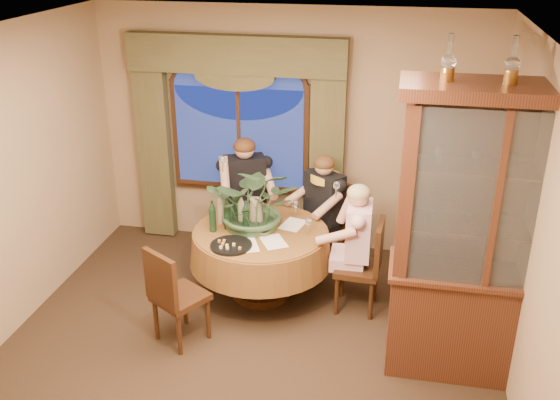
% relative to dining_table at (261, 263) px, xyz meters
% --- Properties ---
extents(floor, '(5.00, 5.00, 0.00)m').
position_rel_dining_table_xyz_m(floor, '(0.08, -1.25, -0.38)').
color(floor, black).
rests_on(floor, ground).
extents(wall_back, '(4.50, 0.00, 4.50)m').
position_rel_dining_table_xyz_m(wall_back, '(0.08, 1.25, 1.02)').
color(wall_back, '#987B59').
rests_on(wall_back, ground).
extents(wall_right, '(0.00, 5.00, 5.00)m').
position_rel_dining_table_xyz_m(wall_right, '(2.33, -1.25, 1.02)').
color(wall_right, '#987B59').
rests_on(wall_right, ground).
extents(ceiling, '(5.00, 5.00, 0.00)m').
position_rel_dining_table_xyz_m(ceiling, '(0.08, -1.25, 2.42)').
color(ceiling, white).
rests_on(ceiling, wall_back).
extents(window, '(1.62, 0.10, 1.32)m').
position_rel_dining_table_xyz_m(window, '(-0.52, 1.18, 0.92)').
color(window, navy).
rests_on(window, wall_back).
extents(arched_transom, '(1.60, 0.06, 0.44)m').
position_rel_dining_table_xyz_m(arched_transom, '(-0.52, 1.18, 1.71)').
color(arched_transom, navy).
rests_on(arched_transom, wall_back).
extents(drapery_left, '(0.38, 0.14, 2.32)m').
position_rel_dining_table_xyz_m(drapery_left, '(-1.55, 1.13, 0.80)').
color(drapery_left, '#413F21').
rests_on(drapery_left, floor).
extents(drapery_right, '(0.38, 0.14, 2.32)m').
position_rel_dining_table_xyz_m(drapery_right, '(0.51, 1.13, 0.80)').
color(drapery_right, '#413F21').
rests_on(drapery_right, floor).
extents(swag_valance, '(2.45, 0.16, 0.42)m').
position_rel_dining_table_xyz_m(swag_valance, '(-0.52, 1.10, 1.90)').
color(swag_valance, '#413F21').
rests_on(swag_valance, wall_back).
extents(dining_table, '(1.83, 1.83, 0.75)m').
position_rel_dining_table_xyz_m(dining_table, '(0.00, 0.00, 0.00)').
color(dining_table, maroon).
rests_on(dining_table, floor).
extents(china_cabinet, '(1.55, 0.61, 2.52)m').
position_rel_dining_table_xyz_m(china_cabinet, '(2.04, -0.80, 0.88)').
color(china_cabinet, '#3B1D12').
rests_on(china_cabinet, floor).
extents(oil_lamp_left, '(0.11, 0.11, 0.34)m').
position_rel_dining_table_xyz_m(oil_lamp_left, '(1.60, -0.80, 2.31)').
color(oil_lamp_left, '#A5722D').
rests_on(oil_lamp_left, china_cabinet).
extents(oil_lamp_center, '(0.11, 0.11, 0.34)m').
position_rel_dining_table_xyz_m(oil_lamp_center, '(2.04, -0.80, 2.31)').
color(oil_lamp_center, '#A5722D').
rests_on(oil_lamp_center, china_cabinet).
extents(chair_right, '(0.44, 0.44, 0.96)m').
position_rel_dining_table_xyz_m(chair_right, '(0.99, -0.05, 0.10)').
color(chair_right, black).
rests_on(chair_right, floor).
extents(chair_back_right, '(0.58, 0.58, 0.96)m').
position_rel_dining_table_xyz_m(chair_back_right, '(0.54, 0.78, 0.10)').
color(chair_back_right, black).
rests_on(chair_back_right, floor).
extents(chair_back, '(0.54, 0.54, 0.96)m').
position_rel_dining_table_xyz_m(chair_back, '(-0.39, 0.99, 0.10)').
color(chair_back, black).
rests_on(chair_back, floor).
extents(chair_front_left, '(0.58, 0.58, 0.96)m').
position_rel_dining_table_xyz_m(chair_front_left, '(-0.55, -0.89, 0.10)').
color(chair_front_left, black).
rests_on(chair_front_left, floor).
extents(person_pink, '(0.44, 0.48, 1.32)m').
position_rel_dining_table_xyz_m(person_pink, '(0.98, 0.02, 0.28)').
color(person_pink, beige).
rests_on(person_pink, floor).
extents(person_back, '(0.66, 0.64, 1.43)m').
position_rel_dining_table_xyz_m(person_back, '(-0.38, 0.86, 0.34)').
color(person_back, black).
rests_on(person_back, floor).
extents(person_scarf, '(0.64, 0.63, 1.33)m').
position_rel_dining_table_xyz_m(person_scarf, '(0.55, 0.75, 0.29)').
color(person_scarf, black).
rests_on(person_scarf, floor).
extents(stoneware_vase, '(0.15, 0.15, 0.28)m').
position_rel_dining_table_xyz_m(stoneware_vase, '(-0.08, 0.13, 0.52)').
color(stoneware_vase, gray).
rests_on(stoneware_vase, dining_table).
extents(centerpiece_plant, '(0.91, 1.01, 0.79)m').
position_rel_dining_table_xyz_m(centerpiece_plant, '(-0.06, 0.09, 0.97)').
color(centerpiece_plant, '#335333').
rests_on(centerpiece_plant, dining_table).
extents(olive_bowl, '(0.16, 0.16, 0.05)m').
position_rel_dining_table_xyz_m(olive_bowl, '(0.04, -0.08, 0.40)').
color(olive_bowl, '#485127').
rests_on(olive_bowl, dining_table).
extents(cheese_platter, '(0.40, 0.40, 0.02)m').
position_rel_dining_table_xyz_m(cheese_platter, '(-0.20, -0.39, 0.39)').
color(cheese_platter, black).
rests_on(cheese_platter, dining_table).
extents(wine_bottle_0, '(0.07, 0.07, 0.33)m').
position_rel_dining_table_xyz_m(wine_bottle_0, '(-0.31, 0.20, 0.54)').
color(wine_bottle_0, black).
rests_on(wine_bottle_0, dining_table).
extents(wine_bottle_1, '(0.07, 0.07, 0.33)m').
position_rel_dining_table_xyz_m(wine_bottle_1, '(-0.43, 0.08, 0.54)').
color(wine_bottle_1, tan).
rests_on(wine_bottle_1, dining_table).
extents(wine_bottle_2, '(0.07, 0.07, 0.33)m').
position_rel_dining_table_xyz_m(wine_bottle_2, '(-0.22, 0.08, 0.54)').
color(wine_bottle_2, tan).
rests_on(wine_bottle_2, dining_table).
extents(wine_bottle_3, '(0.07, 0.07, 0.33)m').
position_rel_dining_table_xyz_m(wine_bottle_3, '(-0.13, -0.05, 0.54)').
color(wine_bottle_3, black).
rests_on(wine_bottle_3, dining_table).
extents(wine_bottle_4, '(0.07, 0.07, 0.33)m').
position_rel_dining_table_xyz_m(wine_bottle_4, '(-0.46, -0.11, 0.54)').
color(wine_bottle_4, black).
rests_on(wine_bottle_4, dining_table).
extents(wine_bottle_5, '(0.07, 0.07, 0.33)m').
position_rel_dining_table_xyz_m(wine_bottle_5, '(-0.33, -0.03, 0.54)').
color(wine_bottle_5, black).
rests_on(wine_bottle_5, dining_table).
extents(tasting_paper_0, '(0.33, 0.37, 0.00)m').
position_rel_dining_table_xyz_m(tasting_paper_0, '(0.18, -0.23, 0.38)').
color(tasting_paper_0, white).
rests_on(tasting_paper_0, dining_table).
extents(tasting_paper_1, '(0.28, 0.34, 0.00)m').
position_rel_dining_table_xyz_m(tasting_paper_1, '(0.30, 0.18, 0.38)').
color(tasting_paper_1, white).
rests_on(tasting_paper_1, dining_table).
extents(tasting_paper_2, '(0.31, 0.36, 0.00)m').
position_rel_dining_table_xyz_m(tasting_paper_2, '(-0.06, -0.35, 0.38)').
color(tasting_paper_2, white).
rests_on(tasting_paper_2, dining_table).
extents(wine_glass_person_pink, '(0.07, 0.07, 0.18)m').
position_rel_dining_table_xyz_m(wine_glass_person_pink, '(0.48, 0.01, 0.46)').
color(wine_glass_person_pink, silver).
rests_on(wine_glass_person_pink, dining_table).
extents(wine_glass_person_back, '(0.07, 0.07, 0.18)m').
position_rel_dining_table_xyz_m(wine_glass_person_back, '(-0.19, 0.44, 0.46)').
color(wine_glass_person_back, silver).
rests_on(wine_glass_person_back, dining_table).
extents(wine_glass_person_scarf, '(0.07, 0.07, 0.18)m').
position_rel_dining_table_xyz_m(wine_glass_person_scarf, '(0.28, 0.39, 0.46)').
color(wine_glass_person_scarf, silver).
rests_on(wine_glass_person_scarf, dining_table).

